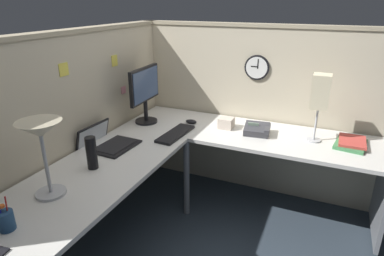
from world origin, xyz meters
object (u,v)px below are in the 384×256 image
(monitor, at_px, (145,91))
(laptop, at_px, (106,142))
(office_phone, at_px, (258,130))
(keyboard, at_px, (176,134))
(desk_lamp_dome, at_px, (41,136))
(book_stack, at_px, (351,143))
(desk_lamp_paper, at_px, (320,94))
(pen_cup, at_px, (6,220))
(computer_mouse, at_px, (191,122))
(tissue_box, at_px, (226,123))
(wall_clock, at_px, (257,67))
(thermos_flask, at_px, (92,153))

(monitor, distance_m, laptop, 0.62)
(office_phone, bearing_deg, keyboard, 115.38)
(keyboard, xyz_separation_m, desk_lamp_dome, (-1.08, 0.26, 0.35))
(book_stack, bearing_deg, desk_lamp_paper, 93.52)
(pen_cup, bearing_deg, office_phone, -26.26)
(monitor, distance_m, office_phone, 1.03)
(computer_mouse, xyz_separation_m, book_stack, (0.04, -1.31, 0.00))
(computer_mouse, height_order, book_stack, book_stack)
(computer_mouse, xyz_separation_m, desk_lamp_paper, (0.03, -1.04, 0.37))
(pen_cup, bearing_deg, keyboard, -8.92)
(keyboard, relative_size, book_stack, 1.39)
(laptop, height_order, computer_mouse, laptop)
(monitor, height_order, tissue_box, monitor)
(desk_lamp_dome, bearing_deg, wall_clock, -23.66)
(wall_clock, bearing_deg, laptop, 139.45)
(keyboard, height_order, desk_lamp_dome, desk_lamp_dome)
(laptop, distance_m, desk_lamp_dome, 0.78)
(monitor, distance_m, pen_cup, 1.59)
(laptop, xyz_separation_m, desk_lamp_dome, (-0.69, -0.13, 0.34))
(pen_cup, xyz_separation_m, desk_lamp_paper, (1.73, -1.27, 0.33))
(pen_cup, height_order, wall_clock, wall_clock)
(wall_clock, bearing_deg, monitor, 118.86)
(pen_cup, height_order, book_stack, pen_cup)
(computer_mouse, xyz_separation_m, pen_cup, (-1.70, 0.23, 0.04))
(keyboard, distance_m, desk_lamp_dome, 1.16)
(keyboard, xyz_separation_m, wall_clock, (0.65, -0.49, 0.47))
(monitor, height_order, book_stack, monitor)
(desk_lamp_dome, bearing_deg, desk_lamp_paper, -43.05)
(laptop, distance_m, desk_lamp_paper, 1.66)
(pen_cup, distance_m, thermos_flask, 0.67)
(laptop, xyz_separation_m, computer_mouse, (0.70, -0.41, -0.01))
(book_stack, bearing_deg, thermos_flask, 124.44)
(computer_mouse, distance_m, desk_lamp_paper, 1.11)
(keyboard, relative_size, pen_cup, 2.39)
(thermos_flask, distance_m, tissue_box, 1.20)
(desk_lamp_paper, distance_m, tissue_box, 0.80)
(laptop, xyz_separation_m, wall_clock, (1.04, -0.89, 0.46))
(laptop, distance_m, keyboard, 0.56)
(desk_lamp_paper, relative_size, wall_clock, 2.41)
(pen_cup, height_order, thermos_flask, thermos_flask)
(desk_lamp_dome, distance_m, thermos_flask, 0.43)
(pen_cup, relative_size, wall_clock, 0.82)
(laptop, xyz_separation_m, desk_lamp_paper, (0.72, -1.45, 0.36))
(book_stack, relative_size, desk_lamp_paper, 0.58)
(book_stack, xyz_separation_m, wall_clock, (0.30, 0.83, 0.46))
(keyboard, bearing_deg, desk_lamp_dome, 169.69)
(desk_lamp_dome, relative_size, wall_clock, 2.02)
(thermos_flask, bearing_deg, tissue_box, -28.80)
(keyboard, bearing_deg, monitor, 69.32)
(office_phone, xyz_separation_m, tissue_box, (0.03, 0.28, 0.01))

